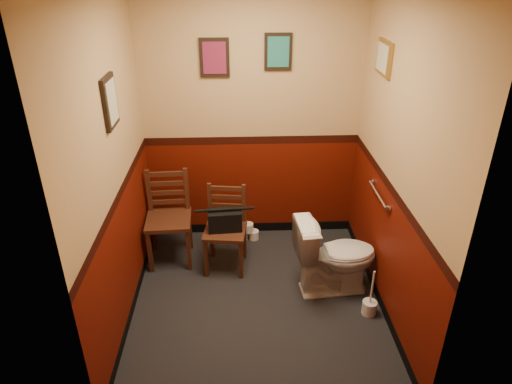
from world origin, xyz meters
TOP-DOWN VIEW (x-y plane):
  - floor at (0.00, 0.00)m, footprint 2.20×2.40m
  - wall_back at (0.00, 1.20)m, footprint 2.20×0.00m
  - wall_front at (0.00, -1.20)m, footprint 2.20×0.00m
  - wall_left at (-1.10, 0.00)m, footprint 0.00×2.40m
  - wall_right at (1.10, 0.00)m, footprint 0.00×2.40m
  - grab_bar at (1.07, 0.25)m, footprint 0.05×0.56m
  - framed_print_back_a at (-0.35, 1.18)m, footprint 0.28×0.04m
  - framed_print_back_b at (0.25, 1.18)m, footprint 0.26×0.04m
  - framed_print_left at (-1.08, 0.10)m, footprint 0.04×0.30m
  - framed_print_right at (1.08, 0.60)m, footprint 0.04×0.34m
  - toilet at (0.72, 0.17)m, footprint 0.79×0.49m
  - toilet_brush at (0.97, -0.19)m, footprint 0.13×0.13m
  - chair_left at (-0.85, 0.74)m, footprint 0.46×0.46m
  - chair_right at (-0.28, 0.59)m, footprint 0.44×0.44m
  - handbag at (-0.29, 0.55)m, footprint 0.33×0.18m
  - tp_stack at (-0.05, 1.04)m, footprint 0.23×0.12m

SIDE VIEW (x-z plane):
  - floor at x=0.00m, z-range 0.00..0.00m
  - toilet_brush at x=0.97m, z-range -0.15..0.30m
  - tp_stack at x=-0.05m, z-range -0.02..0.18m
  - toilet at x=0.72m, z-range 0.00..0.74m
  - chair_right at x=-0.28m, z-range 0.00..0.85m
  - chair_left at x=-0.85m, z-range 0.00..0.94m
  - handbag at x=-0.29m, z-range 0.43..0.66m
  - grab_bar at x=1.07m, z-range 0.92..0.98m
  - wall_back at x=0.00m, z-range 0.00..2.70m
  - wall_front at x=0.00m, z-range 0.00..2.70m
  - wall_left at x=-1.10m, z-range 0.00..2.70m
  - wall_right at x=1.10m, z-range 0.00..2.70m
  - framed_print_left at x=-1.08m, z-range 1.66..2.04m
  - framed_print_back_a at x=-0.35m, z-range 1.77..2.13m
  - framed_print_back_b at x=0.25m, z-range 1.83..2.17m
  - framed_print_right at x=1.08m, z-range 1.91..2.19m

